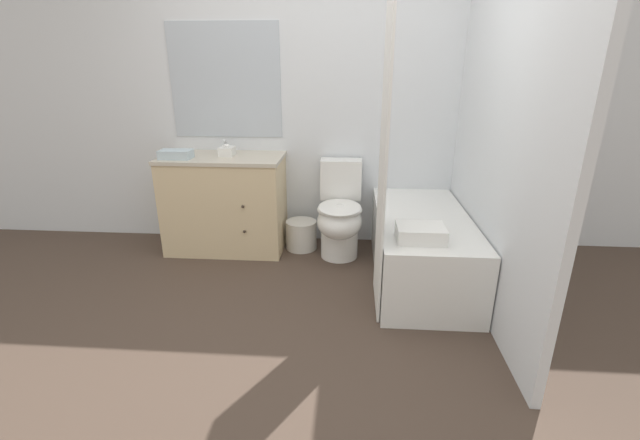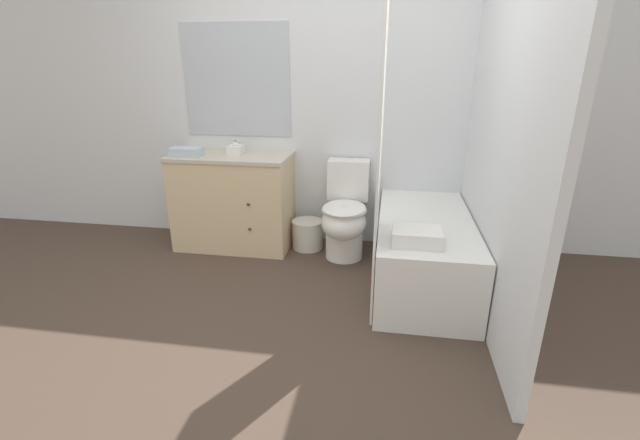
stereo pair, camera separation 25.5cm
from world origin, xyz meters
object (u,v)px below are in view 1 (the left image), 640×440
(vanity_cabinet, at_px, (226,202))
(tissue_box, at_px, (227,151))
(toilet, at_px, (340,216))
(bathtub, at_px, (421,247))
(hand_towel_folded, at_px, (176,154))
(bath_towel_folded, at_px, (421,233))
(sink_faucet, at_px, (227,148))
(wastebasket, at_px, (301,235))

(vanity_cabinet, distance_m, tissue_box, 0.45)
(vanity_cabinet, relative_size, toilet, 1.29)
(bathtub, distance_m, hand_towel_folded, 2.07)
(bath_towel_folded, bearing_deg, sink_faucet, 144.35)
(toilet, height_order, bathtub, toilet)
(sink_faucet, bearing_deg, toilet, -14.79)
(sink_faucet, xyz_separation_m, hand_towel_folded, (-0.34, -0.30, 0.00))
(tissue_box, bearing_deg, hand_towel_folded, -159.46)
(sink_faucet, bearing_deg, bathtub, -21.09)
(sink_faucet, relative_size, wastebasket, 0.52)
(sink_faucet, relative_size, bath_towel_folded, 0.47)
(tissue_box, xyz_separation_m, bath_towel_folded, (1.48, -0.93, -0.32))
(sink_faucet, relative_size, tissue_box, 1.03)
(hand_towel_folded, bearing_deg, bath_towel_folded, -23.02)
(sink_faucet, xyz_separation_m, tissue_box, (0.04, -0.16, 0.00))
(hand_towel_folded, bearing_deg, toilet, 1.69)
(vanity_cabinet, relative_size, tissue_box, 7.37)
(toilet, xyz_separation_m, hand_towel_folded, (-1.33, -0.04, 0.51))
(vanity_cabinet, height_order, bath_towel_folded, vanity_cabinet)
(tissue_box, distance_m, hand_towel_folded, 0.41)
(toilet, relative_size, bath_towel_folded, 2.59)
(bathtub, distance_m, bath_towel_folded, 0.56)
(wastebasket, height_order, bath_towel_folded, bath_towel_folded)
(bathtub, bearing_deg, bath_towel_folded, -101.12)
(bath_towel_folded, bearing_deg, wastebasket, 132.64)
(bathtub, bearing_deg, toilet, 149.92)
(toilet, distance_m, hand_towel_folded, 1.43)
(toilet, height_order, bath_towel_folded, toilet)
(toilet, bearing_deg, tissue_box, 173.80)
(bathtub, relative_size, wastebasket, 5.27)
(sink_faucet, relative_size, bathtub, 0.10)
(sink_faucet, xyz_separation_m, bath_towel_folded, (1.53, -1.09, -0.31))
(vanity_cabinet, height_order, bathtub, vanity_cabinet)
(sink_faucet, distance_m, toilet, 1.15)
(vanity_cabinet, distance_m, bathtub, 1.69)
(sink_faucet, relative_size, toilet, 0.18)
(wastebasket, relative_size, tissue_box, 1.97)
(wastebasket, bearing_deg, bathtub, -26.30)
(wastebasket, bearing_deg, toilet, -18.72)
(sink_faucet, relative_size, hand_towel_folded, 0.56)
(bathtub, height_order, hand_towel_folded, hand_towel_folded)
(wastebasket, xyz_separation_m, bath_towel_folded, (0.87, -0.95, 0.42))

